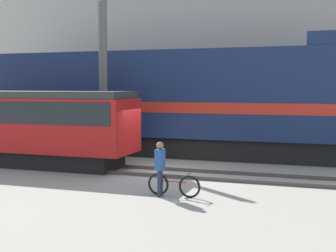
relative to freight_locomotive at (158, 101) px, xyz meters
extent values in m
plane|color=#9E998C|center=(1.67, -4.37, -2.68)|extent=(120.00, 120.00, 0.00)
cube|color=#47423D|center=(1.67, -5.68, -2.61)|extent=(60.00, 0.07, 0.14)
cube|color=#47423D|center=(1.67, -4.25, -2.61)|extent=(60.00, 0.07, 0.14)
cube|color=#47423D|center=(1.67, -0.72, -2.61)|extent=(60.00, 0.07, 0.14)
cube|color=#47423D|center=(1.67, 0.72, -2.61)|extent=(60.00, 0.07, 0.14)
cube|color=#B7B2A8|center=(1.67, 8.68, 2.75)|extent=(32.31, 6.00, 10.85)
cube|color=black|center=(-0.13, 0.00, -2.18)|extent=(18.93, 2.55, 1.00)
cube|color=navy|center=(-0.13, 0.00, 0.39)|extent=(20.58, 3.00, 4.12)
cube|color=red|center=(-0.13, 0.00, -0.23)|extent=(20.16, 3.04, 0.50)
cube|color=black|center=(-4.66, -4.96, -2.33)|extent=(9.24, 2.00, 0.70)
cube|color=red|center=(-4.66, -4.96, -0.87)|extent=(10.50, 2.50, 2.22)
cube|color=#1E2328|center=(-4.66, -4.96, -0.31)|extent=(10.08, 2.54, 0.90)
cube|color=#333333|center=(-4.66, -4.96, 0.39)|extent=(10.29, 2.38, 0.30)
torus|color=black|center=(4.11, -8.43, -2.32)|extent=(0.70, 0.10, 0.70)
torus|color=black|center=(3.07, -8.38, -2.32)|extent=(0.70, 0.10, 0.70)
cylinder|color=#B21E1E|center=(3.59, -8.40, -2.20)|extent=(0.89, 0.08, 0.04)
cylinder|color=#B21E1E|center=(3.22, -8.38, -2.17)|extent=(0.03, 0.03, 0.32)
cylinder|color=#262626|center=(4.11, -8.43, -1.92)|extent=(0.05, 0.44, 0.02)
cylinder|color=#232D4C|center=(3.19, -8.45, -2.26)|extent=(0.11, 0.11, 0.84)
cylinder|color=#232D4C|center=(3.18, -8.61, -2.26)|extent=(0.11, 0.11, 0.84)
cube|color=#264C8C|center=(3.18, -8.53, -1.51)|extent=(0.24, 0.37, 0.65)
sphere|color=#8C664C|center=(3.18, -8.53, -1.07)|extent=(0.23, 0.23, 0.23)
cylinder|color=#595959|center=(-1.85, -2.48, 0.97)|extent=(0.26, 0.26, 7.29)
cylinder|color=#595959|center=(-1.70, -2.48, 1.02)|extent=(0.24, 0.24, 7.40)
camera|label=1|loc=(8.05, -22.00, 0.75)|focal=50.00mm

